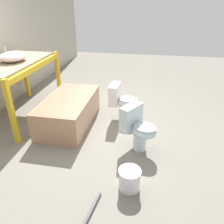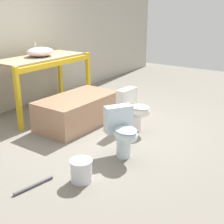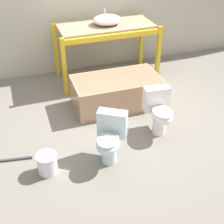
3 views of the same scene
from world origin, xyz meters
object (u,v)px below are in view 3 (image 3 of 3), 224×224
(sink_basin, at_px, (107,20))
(bathtub_main, at_px, (116,90))
(toilet_far, at_px, (159,111))
(toilet_near, at_px, (110,138))
(bucket_white, at_px, (47,163))

(sink_basin, xyz_separation_m, bathtub_main, (-0.18, -1.01, -0.85))
(sink_basin, relative_size, toilet_far, 0.77)
(sink_basin, bearing_deg, toilet_far, -85.41)
(toilet_near, xyz_separation_m, toilet_far, (0.88, 0.36, 0.00))
(sink_basin, height_order, bathtub_main, sink_basin)
(bathtub_main, distance_m, toilet_near, 1.38)
(sink_basin, bearing_deg, toilet_near, -107.62)
(toilet_near, bearing_deg, toilet_far, 54.31)
(bucket_white, bearing_deg, toilet_near, -2.59)
(sink_basin, height_order, bucket_white, sink_basin)
(toilet_near, bearing_deg, bathtub_main, 98.92)
(bathtub_main, bearing_deg, sink_basin, 80.64)
(toilet_far, xyz_separation_m, bucket_white, (-1.70, -0.32, -0.22))
(toilet_near, bearing_deg, sink_basin, 104.61)
(bathtub_main, height_order, bucket_white, bathtub_main)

